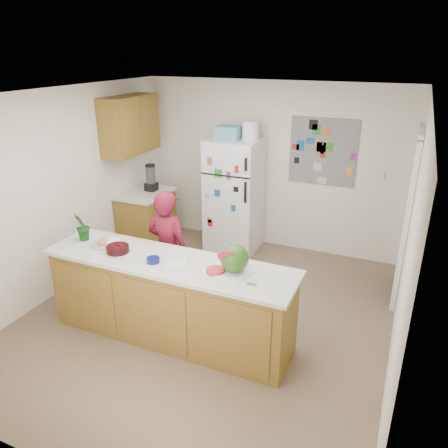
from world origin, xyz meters
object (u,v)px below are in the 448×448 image
at_px(refrigerator, 234,196).
at_px(person, 168,250).
at_px(watermelon, 235,258).
at_px(cherry_bowl, 118,249).

height_order(refrigerator, person, refrigerator).
bearing_deg(watermelon, person, 153.82).
xyz_separation_m(person, cherry_bowl, (-0.25, -0.59, 0.22)).
relative_size(person, watermelon, 5.34).
bearing_deg(person, refrigerator, -87.87).
xyz_separation_m(watermelon, cherry_bowl, (-1.30, -0.08, -0.11)).
xyz_separation_m(person, watermelon, (1.04, -0.51, 0.34)).
bearing_deg(cherry_bowl, watermelon, 3.52).
distance_m(person, cherry_bowl, 0.68).
distance_m(refrigerator, watermelon, 2.54).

